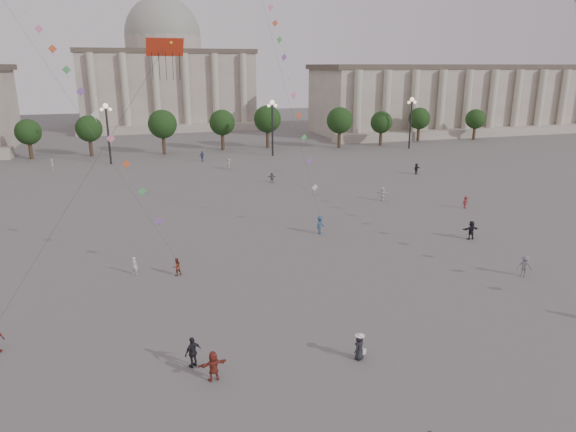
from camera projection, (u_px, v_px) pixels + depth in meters
name	position (u px, v px, depth m)	size (l,w,h in m)	color
ground	(342.00, 349.00, 31.78)	(360.00, 360.00, 0.00)	#585653
hall_east	(465.00, 99.00, 136.75)	(84.00, 26.22, 17.20)	gray
hall_central	(166.00, 75.00, 146.20)	(48.30, 34.30, 35.50)	gray
tree_row	(189.00, 126.00, 101.75)	(137.12, 5.12, 8.00)	#332319
lamp_post_mid_west	(107.00, 122.00, 89.61)	(2.00, 0.90, 10.65)	#262628
lamp_post_mid_east	(272.00, 118.00, 98.12)	(2.00, 0.90, 10.65)	#262628
lamp_post_far_east	(411.00, 113.00, 106.64)	(2.00, 0.90, 10.65)	#262628
person_crowd_0	(202.00, 156.00, 94.12)	(1.09, 0.45, 1.86)	navy
person_crowd_3	(471.00, 230.00, 51.71)	(1.79, 0.57, 1.93)	black
person_crowd_4	(229.00, 164.00, 86.86)	(1.68, 0.53, 1.81)	silver
person_crowd_6	(525.00, 266.00, 42.52)	(1.19, 0.68, 1.84)	slate
person_crowd_7	(382.00, 194.00, 66.51)	(1.70, 0.54, 1.83)	white
person_crowd_8	(466.00, 202.00, 63.01)	(0.97, 0.56, 1.51)	maroon
person_crowd_9	(416.00, 169.00, 82.86)	(1.66, 0.53, 1.79)	black
person_crowd_10	(52.00, 164.00, 86.92)	(0.62, 0.40, 1.69)	silver
person_crowd_12	(272.00, 177.00, 77.01)	(1.40, 0.45, 1.51)	#5E5E63
person_crowd_13	(135.00, 266.00, 43.05)	(0.56, 0.37, 1.54)	silver
tourist_2	(213.00, 366.00, 28.47)	(1.64, 0.52, 1.76)	maroon
tourist_4	(193.00, 352.00, 29.73)	(1.11, 0.46, 1.90)	black
kite_flyer_0	(177.00, 267.00, 42.85)	(0.73, 0.57, 1.51)	maroon
kite_flyer_1	(320.00, 225.00, 53.38)	(1.24, 0.71, 1.92)	#2F4D6A
hat_person	(360.00, 346.00, 30.51)	(0.96, 0.90, 1.69)	black
dragon_kite	(163.00, 62.00, 30.55)	(6.77, 0.80, 19.89)	#AF2912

